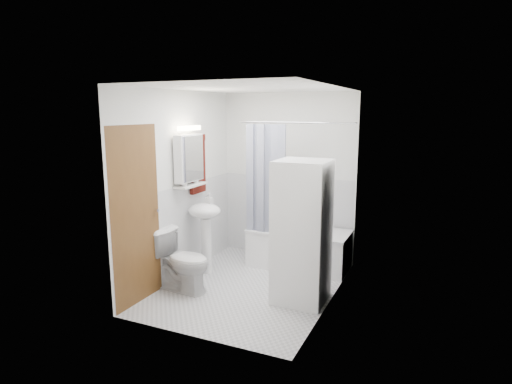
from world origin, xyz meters
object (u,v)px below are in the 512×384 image
at_px(sink, 205,222).
at_px(washer_dryer, 302,232).
at_px(toilet, 182,261).
at_px(bathtub, 299,247).

relative_size(sink, washer_dryer, 0.64).
bearing_deg(toilet, bathtub, -33.23).
relative_size(bathtub, washer_dryer, 0.85).
bearing_deg(sink, washer_dryer, -11.62).
relative_size(washer_dryer, toilet, 2.17).
bearing_deg(toilet, sink, 8.01).
xyz_separation_m(bathtub, sink, (-1.07, -0.72, 0.41)).
xyz_separation_m(bathtub, toilet, (-1.04, -1.33, 0.08)).
distance_m(sink, washer_dryer, 1.46).
relative_size(bathtub, toilet, 1.85).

